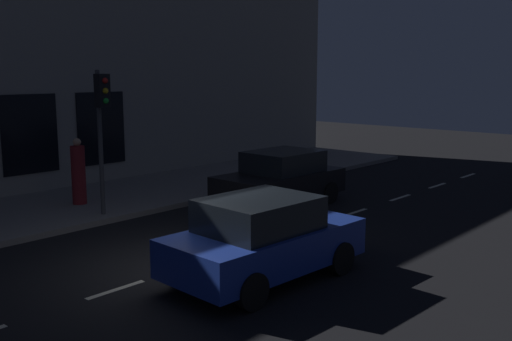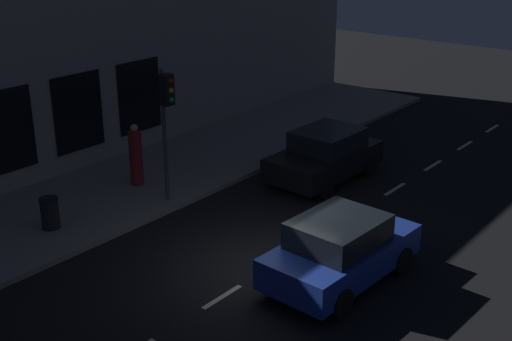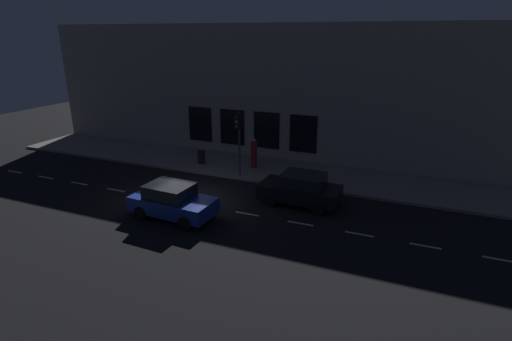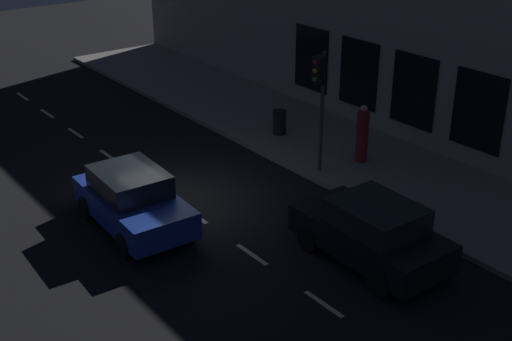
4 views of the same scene
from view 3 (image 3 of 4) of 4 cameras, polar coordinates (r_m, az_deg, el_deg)
The scene contains 9 objects.
ground_plane at distance 20.51m, azimuth -10.53°, elevation -4.45°, with size 60.00×60.00×0.00m, color black.
sidewalk at distance 25.56m, azimuth -2.97°, elevation 0.81°, with size 4.50×32.00×0.15m.
building_facade at distance 26.86m, azimuth -0.74°, elevation 11.05°, with size 0.65×32.00×8.68m.
lane_centre_line at distance 20.01m, azimuth -8.11°, elevation -4.91°, with size 0.12×27.20×0.01m.
traffic_light at distance 22.71m, azimuth -2.55°, elevation 5.75°, with size 0.46×0.32×3.74m.
parked_car_0 at distance 18.69m, azimuth -11.85°, elevation -4.29°, with size 2.05×3.96×1.58m.
parked_car_1 at distance 19.80m, azimuth 6.38°, elevation -2.63°, with size 2.04×3.96×1.58m.
pedestrian_0 at distance 24.55m, azimuth -0.31°, elevation 2.35°, with size 0.45×0.45×1.87m.
trash_bin at distance 25.72m, azimuth -7.83°, elevation 1.92°, with size 0.49×0.49×0.83m.
Camera 3 is at (-15.61, -10.58, 8.06)m, focal length 28.01 mm.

